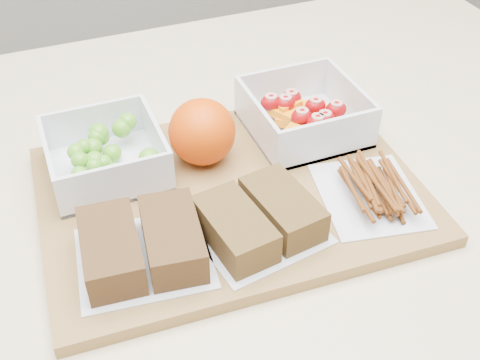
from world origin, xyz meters
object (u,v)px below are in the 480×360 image
Objects in this scene: grape_container at (107,154)px; fruit_container at (304,116)px; orange at (202,132)px; sandwich_bag_left at (142,245)px; sandwich_bag_center at (259,219)px; pretzel_bag at (371,187)px; cutting_board at (231,194)px.

fruit_container reaches higher than grape_container.
orange reaches higher than sandwich_bag_left.
pretzel_bag is (0.14, 0.01, -0.00)m from sandwich_bag_center.
cutting_board is at bearing 153.83° from pretzel_bag.
grape_container is 1.62× the size of orange.
sandwich_bag_center is at bearing -3.99° from sandwich_bag_left.
grape_container is at bearing 127.47° from sandwich_bag_center.
grape_container is at bearing 90.66° from sandwich_bag_left.
orange is 0.54× the size of pretzel_bag.
sandwich_bag_center is 0.96× the size of pretzel_bag.
fruit_container reaches higher than sandwich_bag_center.
cutting_board is 3.14× the size of fruit_container.
pretzel_bag is (0.26, -0.15, -0.01)m from grape_container.
orange reaches higher than cutting_board.
sandwich_bag_center is (0.01, -0.14, -0.02)m from orange.
grape_container is 0.15m from sandwich_bag_left.
grape_container is 0.91× the size of sandwich_bag_center.
sandwich_bag_center reaches higher than pretzel_bag.
orange is at bearing -10.45° from grape_container.
sandwich_bag_left is (-0.11, -0.13, -0.02)m from orange.
fruit_container is (0.24, -0.01, -0.00)m from grape_container.
sandwich_bag_left reaches higher than pretzel_bag.
orange reaches higher than fruit_container.
cutting_board is 2.96× the size of sandwich_bag_left.
sandwich_bag_left is at bearing 179.59° from pretzel_bag.
orange is 0.55× the size of sandwich_bag_left.
fruit_container is at bearing 29.74° from sandwich_bag_left.
pretzel_bag is at bearing -0.41° from sandwich_bag_left.
cutting_board is at bearing 91.95° from sandwich_bag_center.
fruit_container reaches higher than pretzel_bag.
fruit_container is 0.14m from orange.
sandwich_bag_center is 0.14m from pretzel_bag.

